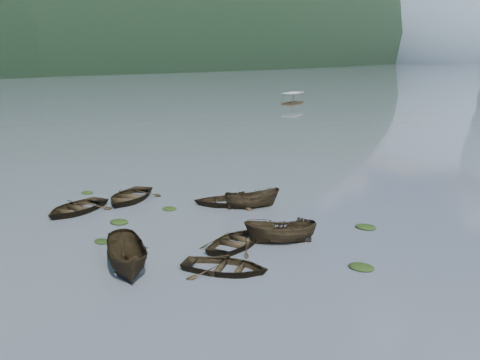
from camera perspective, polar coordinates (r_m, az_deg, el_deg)
The scene contains 20 objects.
ground_plane at distance 27.72m, azimuth -15.95°, elevation -8.44°, with size 2400.00×2400.00×0.00m, color #4A525D.
left_ridge_far at distance 566.99m, azimuth -23.75°, elevation 11.03°, with size 560.00×1400.00×380.00m, color black.
haze_mtn_a at distance 956.90m, azimuth 22.26°, elevation 11.57°, with size 520.00×520.00×280.00m, color #475666.
rowboat_0 at distance 36.50m, azimuth -17.10°, elevation -3.29°, with size 3.39×4.75×0.98m, color black.
rowboat_2 at distance 26.06m, azimuth -11.81°, elevation -9.61°, with size 1.80×4.78×1.85m, color black.
rowboat_3 at distance 28.90m, azimuth -0.35°, elevation -7.01°, with size 3.04×4.25×0.88m, color black.
rowboat_4 at distance 25.61m, azimuth -1.58°, elevation -9.73°, with size 2.98×4.17×0.86m, color black.
rowboat_5 at distance 29.30m, azimuth 4.33°, elevation -6.76°, with size 1.50×4.00×1.54m, color black.
rowboat_6 at distance 38.42m, azimuth -11.73°, elevation -2.17°, with size 3.52×4.93×1.02m, color black.
rowboat_7 at distance 36.60m, azimuth -1.34°, elevation -2.65°, with size 3.32×4.65×0.96m, color black.
rowboat_8 at distance 35.85m, azimuth 1.29°, elevation -2.99°, with size 1.44×3.82×1.47m, color black.
weed_clump_0 at distance 33.46m, azimuth -12.76°, elevation -4.51°, with size 1.23×1.00×0.27m, color black.
weed_clump_1 at distance 30.37m, azimuth -14.53°, elevation -6.44°, with size 0.95×0.76×0.21m, color black.
weed_clump_2 at distance 30.19m, azimuth -12.43°, elevation -6.44°, with size 1.07×0.86×0.23m, color black.
weed_clump_3 at distance 30.87m, azimuth 1.51°, elevation -5.68°, with size 0.83×0.70×0.18m, color black.
weed_clump_4 at distance 26.60m, azimuth 12.80°, elevation -9.18°, with size 1.27×1.01×0.26m, color black.
weed_clump_5 at distance 41.19m, azimuth -15.99°, elevation -1.37°, with size 1.00×0.81×0.21m, color black.
weed_clump_6 at distance 35.81m, azimuth -7.56°, elevation -3.12°, with size 1.04×0.86×0.22m, color black.
weed_clump_7 at distance 32.56m, azimuth 13.26°, elevation -5.03°, with size 1.26×1.01×0.27m, color black.
pontoon_left at distance 114.24m, azimuth 5.66°, elevation 8.06°, with size 2.51×6.03×2.31m, color black, non-canonical shape.
Camera 1 is at (21.40, -14.53, 9.94)m, focal length 40.00 mm.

